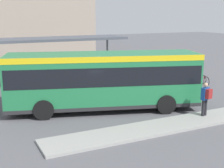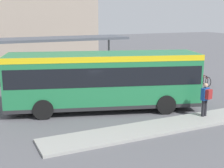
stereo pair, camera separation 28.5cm
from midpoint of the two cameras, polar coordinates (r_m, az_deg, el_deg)
name	(u,v)px [view 2 (the right image)]	position (r m, az deg, el deg)	size (l,w,h in m)	color
ground_plane	(104,110)	(17.73, -1.08, -4.69)	(120.00, 120.00, 0.00)	#5B5B60
curb_island	(155,128)	(14.95, 8.40, -7.94)	(10.97, 1.80, 0.12)	#9E9E99
city_bus	(104,77)	(17.27, -1.07, 1.22)	(10.79, 5.58, 3.19)	#237A47
pedestrian_waiting	(206,97)	(16.68, 17.22, -2.37)	(0.47, 0.51, 1.75)	#232328
bicycle_red	(205,80)	(24.81, 16.89, 0.68)	(0.48, 1.70, 0.74)	black
bicycle_orange	(200,79)	(25.44, 16.16, 0.96)	(0.48, 1.61, 0.70)	black
bicycle_black	(193,77)	(25.83, 14.86, 1.21)	(0.48, 1.59, 0.69)	black
station_shelter	(34,40)	(22.69, -13.70, 7.79)	(13.53, 3.00, 3.64)	#4C515B
potted_planter_near_shelter	(122,79)	(22.20, 2.29, 0.89)	(0.98, 0.98, 1.47)	slate
potted_planter_far_side	(67,85)	(21.07, -7.90, -0.13)	(0.70, 0.70, 1.26)	slate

